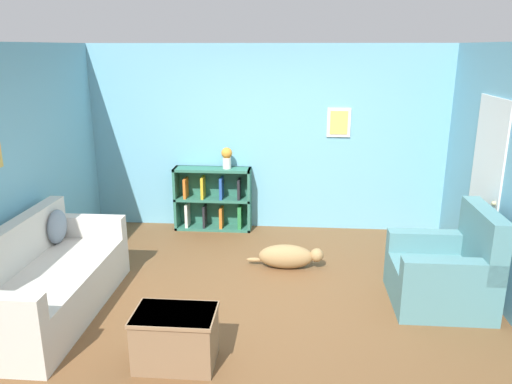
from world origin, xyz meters
TOP-DOWN VIEW (x-y plane):
  - ground_plane at (0.00, 0.00)m, footprint 14.00×14.00m
  - wall_back at (0.00, 2.25)m, footprint 5.60×0.13m
  - wall_left at (-2.55, -0.00)m, footprint 0.13×5.00m
  - couch at (-2.01, -0.48)m, footprint 0.87×2.04m
  - bookshelf at (-0.75, 2.06)m, footprint 1.09×0.29m
  - recliner_chair at (1.98, 0.05)m, footprint 0.94×0.93m
  - coffee_table at (-0.54, -1.17)m, footprint 0.68×0.46m
  - dog at (0.35, 0.78)m, footprint 0.92×0.26m
  - vase at (-0.54, 2.04)m, footprint 0.15×0.15m

SIDE VIEW (x-z plane):
  - ground_plane at x=0.00m, z-range 0.00..0.00m
  - dog at x=0.35m, z-range 0.00..0.29m
  - coffee_table at x=-0.54m, z-range 0.01..0.48m
  - couch at x=-2.01m, z-range -0.13..0.78m
  - recliner_chair at x=1.98m, z-range -0.16..0.86m
  - bookshelf at x=-0.75m, z-range -0.02..0.89m
  - vase at x=-0.54m, z-range 0.92..1.22m
  - wall_back at x=0.00m, z-range 0.00..2.60m
  - wall_left at x=-2.55m, z-range 0.00..2.60m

